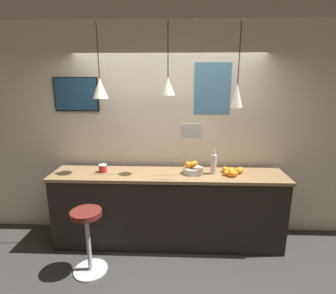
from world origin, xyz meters
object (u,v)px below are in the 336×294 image
object	(u,v)px
juice_bottle	(214,164)
spread_jar	(103,168)
fruit_bowl	(193,169)
mounted_tv	(76,94)
bar_stool	(88,232)

from	to	relation	value
juice_bottle	spread_jar	distance (m)	1.43
fruit_bowl	mounted_tv	world-z (taller)	mounted_tv
bar_stool	juice_bottle	world-z (taller)	juice_bottle
mounted_tv	bar_stool	bearing A→B (deg)	-68.93
bar_stool	mounted_tv	world-z (taller)	mounted_tv
mounted_tv	juice_bottle	bearing A→B (deg)	-10.01
bar_stool	mounted_tv	xyz separation A→B (m)	(-0.36, 0.94, 1.47)
fruit_bowl	juice_bottle	size ratio (longest dim) A/B	0.83
spread_jar	juice_bottle	bearing A→B (deg)	0.00
juice_bottle	mounted_tv	xyz separation A→B (m)	(-1.82, 0.32, 0.85)
juice_bottle	fruit_bowl	bearing A→B (deg)	179.08
spread_jar	mounted_tv	xyz separation A→B (m)	(-0.39, 0.32, 0.93)
bar_stool	spread_jar	world-z (taller)	spread_jar
juice_bottle	bar_stool	bearing A→B (deg)	-156.98
spread_jar	fruit_bowl	bearing A→B (deg)	0.21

